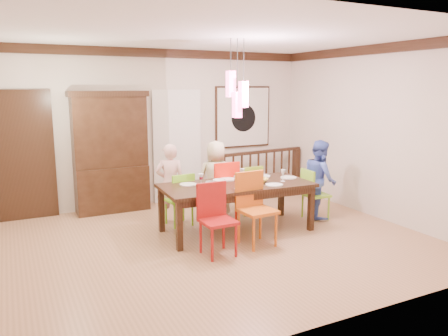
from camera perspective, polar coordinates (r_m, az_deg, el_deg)
name	(u,v)px	position (r m, az deg, el deg)	size (l,w,h in m)	color
floor	(215,242)	(6.42, -1.14, -9.58)	(6.00, 6.00, 0.00)	#A1744E
ceiling	(215,34)	(6.07, -1.24, 17.08)	(6.00, 6.00, 0.00)	white
wall_back	(159,128)	(8.39, -8.52, 5.24)	(6.00, 6.00, 0.00)	beige
wall_right	(375,132)	(7.83, 19.14, 4.40)	(5.00, 5.00, 0.00)	beige
crown_molding	(215,40)	(6.06, -1.24, 16.33)	(6.00, 5.00, 0.16)	black
panel_door	(22,158)	(7.99, -24.92, 1.22)	(1.04, 0.07, 2.24)	black
white_doorway	(177,148)	(8.52, -6.14, 2.67)	(0.97, 0.05, 2.22)	silver
painting	(243,117)	(9.06, 2.49, 6.68)	(1.25, 0.06, 1.25)	black
pendant_cluster	(237,94)	(6.52, 1.72, 9.64)	(0.27, 0.21, 1.14)	#FF4C90
dining_table	(237,189)	(6.70, 1.65, -2.71)	(2.35, 1.15, 0.75)	black
chair_far_left	(179,195)	(7.06, -5.92, -3.55)	(0.43, 0.43, 0.86)	#79D225
chair_far_mid	(221,186)	(7.33, -0.35, -2.34)	(0.46, 0.46, 1.00)	red
chair_far_right	(248,186)	(7.71, 3.13, -2.33)	(0.40, 0.40, 0.86)	#8AB120
chair_near_left	(218,215)	(5.77, -0.78, -6.21)	(0.44, 0.44, 0.95)	maroon
chair_near_mid	(257,205)	(6.13, 4.40, -4.80)	(0.50, 0.50, 1.03)	#C95D16
chair_end_right	(316,191)	(7.52, 11.94, -2.90)	(0.42, 0.42, 0.86)	#82C52C
china_hutch	(110,152)	(7.99, -14.61, 2.07)	(1.35, 0.46, 2.14)	black
balustrade	(258,173)	(8.81, 4.50, -0.68)	(2.16, 0.33, 0.96)	black
person_far_left	(170,183)	(7.19, -7.03, -2.01)	(0.48, 0.31, 1.31)	#FABFBE
person_far_mid	(216,179)	(7.48, -1.03, -1.42)	(0.64, 0.42, 1.32)	beige
person_end_right	(320,179)	(7.61, 12.41, -1.40)	(0.65, 0.50, 1.33)	#4560C1
serving_bowl	(258,180)	(6.78, 4.47, -1.60)	(0.29, 0.29, 0.07)	gold
small_bowl	(219,182)	(6.68, -0.60, -1.78)	(0.21, 0.21, 0.06)	white
cup_left	(210,185)	(6.36, -1.86, -2.24)	(0.14, 0.14, 0.11)	silver
cup_right	(261,176)	(7.04, 4.85, -1.05)	(0.11, 0.11, 0.10)	silver
plate_far_left	(188,184)	(6.62, -4.70, -2.15)	(0.26, 0.26, 0.01)	white
plate_far_mid	(228,179)	(6.97, 0.47, -1.47)	(0.26, 0.26, 0.01)	white
plate_far_right	(263,176)	(7.25, 5.05, -1.05)	(0.26, 0.26, 0.01)	white
plate_near_left	(206,193)	(6.08, -2.34, -3.26)	(0.26, 0.26, 0.01)	white
plate_near_mid	(274,185)	(6.62, 6.56, -2.19)	(0.26, 0.26, 0.01)	white
plate_end_right	(288,177)	(7.18, 8.42, -1.23)	(0.26, 0.26, 0.01)	white
wine_glass_a	(201,180)	(6.51, -3.01, -1.57)	(0.08, 0.08, 0.19)	#590C19
wine_glass_b	(243,175)	(6.90, 2.44, -0.87)	(0.08, 0.08, 0.19)	silver
wine_glass_c	(236,182)	(6.34, 1.61, -1.88)	(0.08, 0.08, 0.19)	#590C19
wine_glass_d	(283,175)	(6.88, 7.71, -0.98)	(0.08, 0.08, 0.19)	silver
napkin	(246,187)	(6.42, 2.85, -2.53)	(0.18, 0.14, 0.01)	#D83359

